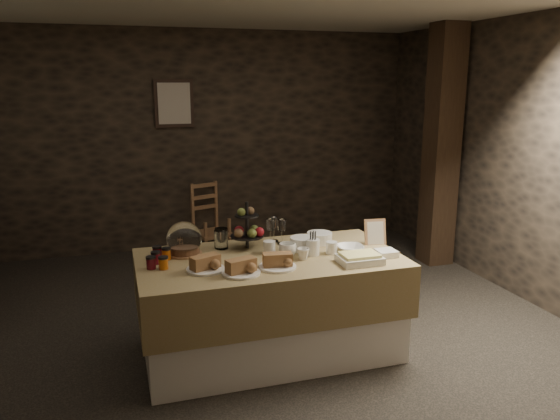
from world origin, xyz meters
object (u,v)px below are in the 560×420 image
object	(u,v)px
timber_column	(441,147)
buffet_table	(270,298)
chair	(210,220)
fruit_stand	(248,231)

from	to	relation	value
timber_column	buffet_table	bearing A→B (deg)	-147.96
chair	fruit_stand	world-z (taller)	fruit_stand
buffet_table	timber_column	distance (m)	2.93
chair	fruit_stand	xyz separation A→B (m)	(-0.13, -2.48, 0.54)
buffet_table	timber_column	xyz separation A→B (m)	(2.37, 1.49, 0.87)
buffet_table	fruit_stand	size ratio (longest dim) A/B	5.25
buffet_table	chair	distance (m)	2.73
timber_column	fruit_stand	size ratio (longest dim) A/B	7.16
buffet_table	timber_column	bearing A→B (deg)	32.04
timber_column	chair	bearing A→B (deg)	152.02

